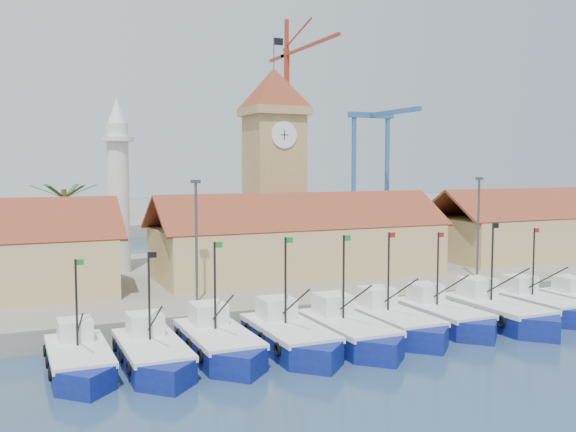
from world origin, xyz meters
name	(u,v)px	position (x,y,z in m)	size (l,w,h in m)	color
ground	(429,345)	(0.00, 0.00, 0.00)	(400.00, 400.00, 0.00)	navy
quay	(282,275)	(0.00, 24.00, 0.75)	(140.00, 32.00, 1.50)	gray
terminal	(128,214)	(0.00, 110.00, 1.00)	(240.00, 80.00, 2.00)	gray
boat_0	(79,362)	(-21.24, 3.03, 0.69)	(3.23, 8.86, 6.70)	navy
boat_1	(153,356)	(-17.30, 2.35, 0.72)	(3.37, 9.24, 6.99)	navy
boat_2	(220,345)	(-13.17, 2.88, 0.76)	(3.54, 9.69, 7.33)	navy
boat_3	(291,339)	(-8.70, 2.32, 0.77)	(3.61, 9.89, 7.48)	navy
boat_4	(350,334)	(-4.72, 1.97, 0.77)	(3.60, 9.87, 7.47)	navy
boat_5	(395,324)	(-0.70, 2.90, 0.76)	(3.57, 9.77, 7.39)	navy
boat_6	(444,318)	(3.62, 3.15, 0.74)	(3.46, 9.48, 7.17)	navy
boat_7	(500,314)	(7.85, 2.24, 0.81)	(3.76, 10.31, 7.80)	navy
boat_8	(541,307)	(12.65, 3.11, 0.74)	(3.44, 9.43, 7.13)	navy
hall_center	(299,248)	(0.00, 20.00, 3.99)	(27.04, 10.13, 7.61)	tan
hall_right	(557,233)	(32.00, 20.00, 3.99)	(31.20, 10.13, 7.61)	tan
clock_tower	(274,162)	(0.00, 26.00, 11.96)	(5.80, 5.80, 22.70)	tan
minaret	(118,185)	(-15.00, 28.00, 9.73)	(3.00, 3.00, 16.30)	silver
palm_tree	(65,226)	(-20.00, 26.00, 6.25)	(5.60, 5.03, 8.39)	brown
lamp_posts	(346,228)	(0.50, 12.00, 6.48)	(80.70, 0.25, 9.03)	#3F3F44
crane_red_right	(290,102)	(36.07, 103.18, 26.27)	(1.00, 35.69, 43.29)	#A22E18
gantry	(378,132)	(62.00, 106.65, 20.04)	(13.00, 22.00, 23.20)	#306194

